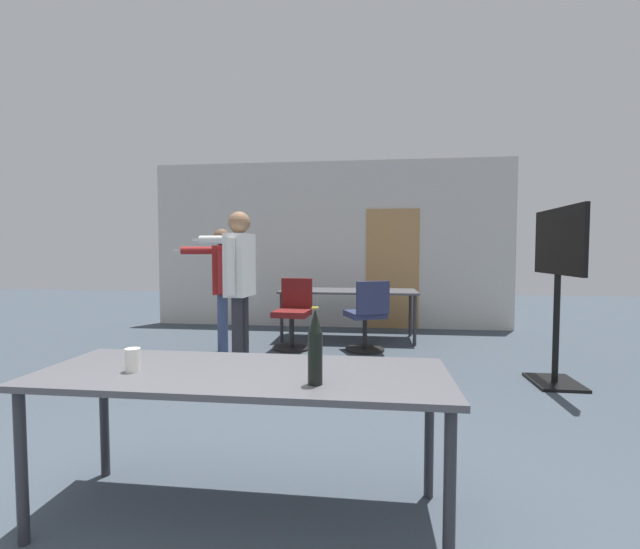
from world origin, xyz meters
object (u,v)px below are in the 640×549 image
object	(u,v)px
person_near_casual	(239,275)
office_chair_near_pushed	(293,315)
person_center_tall	(221,279)
drink_cup	(133,360)
office_chair_far_right	(367,318)
beer_bottle	(315,348)
tv_screen	(558,273)

from	to	relation	value
person_near_casual	office_chair_near_pushed	distance (m)	1.49
person_center_tall	drink_cup	world-z (taller)	person_center_tall
person_center_tall	office_chair_far_right	size ratio (longest dim) A/B	1.71
office_chair_far_right	beer_bottle	world-z (taller)	beer_bottle
tv_screen	drink_cup	size ratio (longest dim) A/B	15.54
office_chair_far_right	drink_cup	bearing A→B (deg)	-129.72
person_near_casual	office_chair_near_pushed	bearing A→B (deg)	-10.51
person_center_tall	beer_bottle	bearing A→B (deg)	-173.63
beer_bottle	person_near_casual	bearing A→B (deg)	114.23
tv_screen	office_chair_far_right	xyz separation A→B (m)	(-1.88, 1.16, -0.66)
person_near_casual	office_chair_far_right	size ratio (longest dim) A/B	1.85
person_center_tall	drink_cup	distance (m)	3.49
beer_bottle	drink_cup	distance (m)	0.92
office_chair_far_right	beer_bottle	size ratio (longest dim) A/B	2.78
office_chair_near_pushed	drink_cup	world-z (taller)	office_chair_near_pushed
office_chair_far_right	drink_cup	size ratio (longest dim) A/B	8.39
person_near_casual	office_chair_near_pushed	xyz separation A→B (m)	(0.35, 1.31, -0.62)
tv_screen	drink_cup	bearing A→B (deg)	-49.60
office_chair_far_right	office_chair_near_pushed	distance (m)	1.02
tv_screen	person_center_tall	size ratio (longest dim) A/B	1.08
beer_bottle	drink_cup	size ratio (longest dim) A/B	3.02
office_chair_near_pushed	drink_cup	bearing A→B (deg)	93.80
office_chair_near_pushed	beer_bottle	world-z (taller)	beer_bottle
office_chair_near_pushed	person_near_casual	bearing A→B (deg)	80.01
person_near_casual	office_chair_near_pushed	world-z (taller)	person_near_casual
tv_screen	beer_bottle	bearing A→B (deg)	-38.27
person_center_tall	office_chair_near_pushed	distance (m)	1.10
beer_bottle	drink_cup	xyz separation A→B (m)	(-0.91, 0.09, -0.10)
drink_cup	office_chair_near_pushed	bearing A→B (deg)	88.62
tv_screen	beer_bottle	xyz separation A→B (m)	(-2.08, -2.63, -0.21)
tv_screen	drink_cup	xyz separation A→B (m)	(-2.99, -2.54, -0.31)
drink_cup	office_chair_far_right	bearing A→B (deg)	73.42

